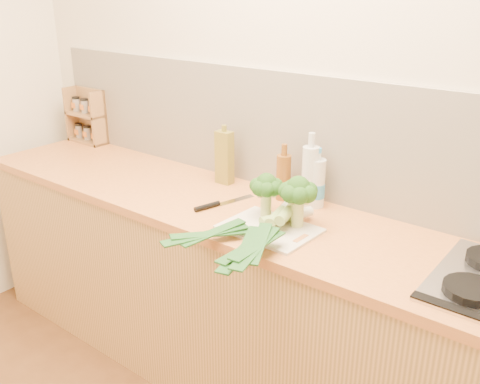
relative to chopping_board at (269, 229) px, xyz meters
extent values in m
plane|color=beige|center=(-0.11, 0.41, 0.39)|extent=(3.50, 0.00, 3.50)
cube|color=silver|center=(-0.11, 0.40, 0.26)|extent=(3.20, 0.02, 0.54)
cube|color=tan|center=(-0.11, 0.11, -0.48)|extent=(3.20, 0.60, 0.86)
cube|color=#D5823E|center=(-0.11, 0.11, -0.03)|extent=(3.20, 0.62, 0.04)
cylinder|color=black|center=(0.76, -0.01, 0.02)|extent=(0.17, 0.17, 0.03)
cube|color=beige|center=(0.00, 0.00, 0.00)|extent=(0.37, 0.28, 0.01)
cylinder|color=#B6C472|center=(-0.08, 0.08, 0.05)|extent=(0.04, 0.04, 0.09)
sphere|color=#133C10|center=(-0.08, 0.08, 0.15)|extent=(0.08, 0.08, 0.08)
sphere|color=#133C10|center=(-0.04, 0.08, 0.13)|extent=(0.06, 0.06, 0.06)
sphere|color=#133C10|center=(-0.05, 0.11, 0.13)|extent=(0.06, 0.06, 0.06)
sphere|color=#133C10|center=(-0.08, 0.12, 0.13)|extent=(0.06, 0.06, 0.06)
sphere|color=#133C10|center=(-0.11, 0.10, 0.13)|extent=(0.06, 0.06, 0.06)
sphere|color=#133C10|center=(-0.11, 0.07, 0.13)|extent=(0.06, 0.06, 0.06)
sphere|color=#133C10|center=(-0.08, 0.05, 0.13)|extent=(0.06, 0.06, 0.06)
sphere|color=#133C10|center=(-0.05, 0.05, 0.13)|extent=(0.06, 0.06, 0.06)
cylinder|color=#B6C472|center=(0.07, 0.08, 0.06)|extent=(0.05, 0.05, 0.10)
sphere|color=#133C10|center=(0.07, 0.08, 0.16)|extent=(0.09, 0.09, 0.09)
sphere|color=#133C10|center=(0.12, 0.08, 0.15)|extent=(0.07, 0.07, 0.07)
sphere|color=#133C10|center=(0.10, 0.11, 0.15)|extent=(0.07, 0.07, 0.07)
sphere|color=#133C10|center=(0.06, 0.12, 0.15)|extent=(0.07, 0.07, 0.07)
sphere|color=#133C10|center=(0.04, 0.10, 0.15)|extent=(0.07, 0.07, 0.07)
sphere|color=#133C10|center=(0.04, 0.06, 0.15)|extent=(0.07, 0.07, 0.07)
sphere|color=#133C10|center=(0.06, 0.04, 0.15)|extent=(0.07, 0.07, 0.07)
sphere|color=#133C10|center=(0.10, 0.05, 0.15)|extent=(0.07, 0.07, 0.07)
cylinder|color=white|center=(0.05, 0.14, 0.03)|extent=(0.08, 0.11, 0.04)
cylinder|color=#87A954|center=(0.00, 0.04, 0.03)|extent=(0.09, 0.14, 0.04)
cube|color=#174018|center=(-0.11, -0.22, 0.03)|extent=(0.21, 0.27, 0.02)
cube|color=#174018|center=(-0.12, -0.24, 0.03)|extent=(0.18, 0.33, 0.01)
cube|color=#174018|center=(-0.11, -0.21, 0.03)|extent=(0.10, 0.28, 0.02)
cylinder|color=white|center=(-0.01, 0.14, 0.05)|extent=(0.06, 0.12, 0.04)
cylinder|color=#87A954|center=(0.01, 0.03, 0.05)|extent=(0.07, 0.15, 0.04)
cube|color=#174018|center=(0.08, -0.26, 0.05)|extent=(0.06, 0.30, 0.02)
cube|color=#174018|center=(0.09, -0.28, 0.05)|extent=(0.13, 0.34, 0.01)
cube|color=#174018|center=(0.08, -0.25, 0.05)|extent=(0.16, 0.27, 0.02)
cylinder|color=white|center=(0.03, 0.13, 0.06)|extent=(0.06, 0.11, 0.04)
cylinder|color=#87A954|center=(0.05, 0.03, 0.06)|extent=(0.07, 0.13, 0.04)
cube|color=#174018|center=(0.12, -0.24, 0.06)|extent=(0.06, 0.30, 0.02)
cube|color=#174018|center=(0.12, -0.26, 0.07)|extent=(0.13, 0.34, 0.01)
cube|color=#174018|center=(0.12, -0.23, 0.07)|extent=(0.16, 0.27, 0.02)
cube|color=silver|center=(-0.29, 0.16, 0.00)|extent=(0.08, 0.19, 0.00)
cylinder|color=black|center=(-0.33, 0.01, 0.01)|extent=(0.05, 0.12, 0.02)
cube|color=#9E7044|center=(-1.56, 0.38, 0.15)|extent=(0.27, 0.02, 0.32)
cube|color=#9E7044|center=(-1.56, 0.34, 0.00)|extent=(0.27, 0.11, 0.02)
cube|color=#9E7044|center=(-1.56, 0.34, 0.16)|extent=(0.27, 0.11, 0.02)
cube|color=#9E7044|center=(-1.69, 0.34, 0.15)|extent=(0.01, 0.11, 0.32)
cube|color=#9E7044|center=(-1.44, 0.34, 0.15)|extent=(0.01, 0.11, 0.32)
cylinder|color=gray|center=(-1.64, 0.34, 0.05)|extent=(0.04, 0.04, 0.07)
cylinder|color=gray|center=(-1.56, 0.34, 0.05)|extent=(0.04, 0.04, 0.07)
cylinder|color=gray|center=(-1.48, 0.34, 0.05)|extent=(0.04, 0.04, 0.07)
cylinder|color=gray|center=(-1.64, 0.34, 0.21)|extent=(0.04, 0.04, 0.07)
cylinder|color=gray|center=(-1.56, 0.34, 0.21)|extent=(0.04, 0.04, 0.07)
cylinder|color=gray|center=(-1.48, 0.34, 0.21)|extent=(0.04, 0.04, 0.07)
cube|color=olive|center=(-0.47, 0.30, 0.12)|extent=(0.08, 0.05, 0.25)
cylinder|color=olive|center=(-0.47, 0.30, 0.26)|extent=(0.02, 0.02, 0.03)
cylinder|color=silver|center=(-0.01, 0.30, 0.13)|extent=(0.07, 0.07, 0.26)
cylinder|color=silver|center=(-0.01, 0.30, 0.29)|extent=(0.03, 0.03, 0.06)
cylinder|color=brown|center=(-0.14, 0.30, 0.10)|extent=(0.06, 0.06, 0.20)
cylinder|color=brown|center=(-0.14, 0.30, 0.22)|extent=(0.03, 0.03, 0.05)
cylinder|color=silver|center=(0.02, 0.32, 0.10)|extent=(0.08, 0.08, 0.21)
cylinder|color=silver|center=(0.02, 0.32, 0.22)|extent=(0.03, 0.03, 0.03)
cylinder|color=#3894D3|center=(0.02, 0.32, 0.07)|extent=(0.08, 0.08, 0.06)
camera|label=1|loc=(1.06, -1.55, 0.89)|focal=40.00mm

